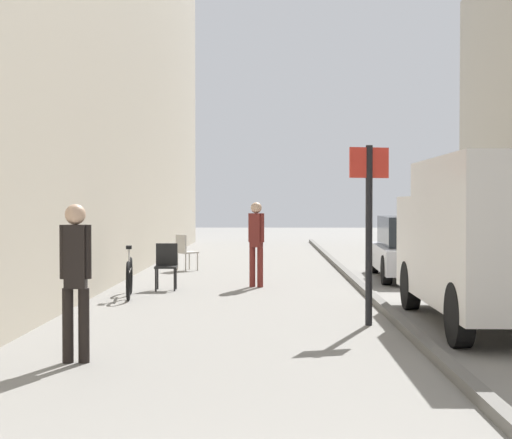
{
  "coord_description": "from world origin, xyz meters",
  "views": [
    {
      "loc": [
        -0.31,
        -2.87,
        1.78
      ],
      "look_at": [
        -0.56,
        12.62,
        1.44
      ],
      "focal_mm": 54.61,
      "sensor_mm": 36.0,
      "label": 1
    }
  ],
  "objects_px": {
    "pedestrian_mid_block": "(76,271)",
    "parked_car": "(415,248)",
    "street_sign_post": "(369,219)",
    "pedestrian_main_foreground": "(256,238)",
    "cafe_chair_by_doorway": "(166,263)",
    "cafe_chair_near_window": "(185,250)",
    "bicycle_leaning": "(129,277)",
    "delivery_van": "(496,237)"
  },
  "relations": [
    {
      "from": "parked_car",
      "to": "cafe_chair_by_doorway",
      "type": "height_order",
      "value": "parked_car"
    },
    {
      "from": "street_sign_post",
      "to": "cafe_chair_by_doorway",
      "type": "height_order",
      "value": "street_sign_post"
    },
    {
      "from": "delivery_van",
      "to": "pedestrian_main_foreground",
      "type": "bearing_deg",
      "value": 124.66
    },
    {
      "from": "pedestrian_main_foreground",
      "to": "parked_car",
      "type": "xyz_separation_m",
      "value": [
        3.68,
        1.84,
        -0.32
      ]
    },
    {
      "from": "pedestrian_main_foreground",
      "to": "delivery_van",
      "type": "bearing_deg",
      "value": -33.56
    },
    {
      "from": "delivery_van",
      "to": "street_sign_post",
      "type": "relative_size",
      "value": 1.9
    },
    {
      "from": "pedestrian_main_foreground",
      "to": "parked_car",
      "type": "relative_size",
      "value": 0.42
    },
    {
      "from": "delivery_van",
      "to": "parked_car",
      "type": "height_order",
      "value": "delivery_van"
    },
    {
      "from": "pedestrian_main_foreground",
      "to": "parked_car",
      "type": "bearing_deg",
      "value": 48.67
    },
    {
      "from": "street_sign_post",
      "to": "delivery_van",
      "type": "bearing_deg",
      "value": 161.58
    },
    {
      "from": "pedestrian_mid_block",
      "to": "cafe_chair_near_window",
      "type": "distance_m",
      "value": 11.65
    },
    {
      "from": "parked_car",
      "to": "bicycle_leaning",
      "type": "bearing_deg",
      "value": -146.43
    },
    {
      "from": "delivery_van",
      "to": "parked_car",
      "type": "distance_m",
      "value": 7.0
    },
    {
      "from": "bicycle_leaning",
      "to": "street_sign_post",
      "type": "bearing_deg",
      "value": -46.62
    },
    {
      "from": "pedestrian_mid_block",
      "to": "parked_car",
      "type": "distance_m",
      "value": 11.08
    },
    {
      "from": "street_sign_post",
      "to": "parked_car",
      "type": "bearing_deg",
      "value": -121.98
    },
    {
      "from": "delivery_van",
      "to": "cafe_chair_by_doorway",
      "type": "bearing_deg",
      "value": 139.56
    },
    {
      "from": "parked_car",
      "to": "street_sign_post",
      "type": "height_order",
      "value": "street_sign_post"
    },
    {
      "from": "pedestrian_main_foreground",
      "to": "street_sign_post",
      "type": "xyz_separation_m",
      "value": [
        1.71,
        -5.06,
        0.52
      ]
    },
    {
      "from": "delivery_van",
      "to": "parked_car",
      "type": "bearing_deg",
      "value": 88.96
    },
    {
      "from": "street_sign_post",
      "to": "bicycle_leaning",
      "type": "relative_size",
      "value": 1.48
    },
    {
      "from": "pedestrian_mid_block",
      "to": "street_sign_post",
      "type": "distance_m",
      "value": 4.51
    },
    {
      "from": "parked_car",
      "to": "cafe_chair_near_window",
      "type": "height_order",
      "value": "parked_car"
    },
    {
      "from": "pedestrian_main_foreground",
      "to": "delivery_van",
      "type": "height_order",
      "value": "delivery_van"
    },
    {
      "from": "delivery_van",
      "to": "pedestrian_mid_block",
      "type": "bearing_deg",
      "value": -153.84
    },
    {
      "from": "cafe_chair_by_doorway",
      "to": "bicycle_leaning",
      "type": "bearing_deg",
      "value": 65.33
    },
    {
      "from": "street_sign_post",
      "to": "bicycle_leaning",
      "type": "bearing_deg",
      "value": -54.71
    },
    {
      "from": "cafe_chair_by_doorway",
      "to": "cafe_chair_near_window",
      "type": "bearing_deg",
      "value": -91.09
    },
    {
      "from": "pedestrian_main_foreground",
      "to": "street_sign_post",
      "type": "distance_m",
      "value": 5.37
    },
    {
      "from": "parked_car",
      "to": "pedestrian_mid_block",
      "type": "bearing_deg",
      "value": -117.81
    },
    {
      "from": "pedestrian_main_foreground",
      "to": "delivery_van",
      "type": "xyz_separation_m",
      "value": [
        3.51,
        -5.14,
        0.25
      ]
    },
    {
      "from": "pedestrian_main_foreground",
      "to": "cafe_chair_near_window",
      "type": "height_order",
      "value": "pedestrian_main_foreground"
    },
    {
      "from": "pedestrian_main_foreground",
      "to": "pedestrian_mid_block",
      "type": "height_order",
      "value": "pedestrian_main_foreground"
    },
    {
      "from": "pedestrian_mid_block",
      "to": "delivery_van",
      "type": "height_order",
      "value": "delivery_van"
    },
    {
      "from": "pedestrian_mid_block",
      "to": "cafe_chair_by_doorway",
      "type": "distance_m",
      "value": 7.22
    },
    {
      "from": "delivery_van",
      "to": "bicycle_leaning",
      "type": "relative_size",
      "value": 2.8
    },
    {
      "from": "cafe_chair_by_doorway",
      "to": "delivery_van",
      "type": "bearing_deg",
      "value": 136.79
    },
    {
      "from": "pedestrian_main_foreground",
      "to": "cafe_chair_by_doorway",
      "type": "distance_m",
      "value": 1.96
    },
    {
      "from": "parked_car",
      "to": "cafe_chair_near_window",
      "type": "distance_m",
      "value": 5.97
    },
    {
      "from": "pedestrian_main_foreground",
      "to": "bicycle_leaning",
      "type": "distance_m",
      "value": 3.04
    },
    {
      "from": "pedestrian_main_foreground",
      "to": "cafe_chair_by_doorway",
      "type": "xyz_separation_m",
      "value": [
        -1.82,
        -0.54,
        -0.48
      ]
    },
    {
      "from": "pedestrian_mid_block",
      "to": "bicycle_leaning",
      "type": "bearing_deg",
      "value": 91.33
    }
  ]
}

